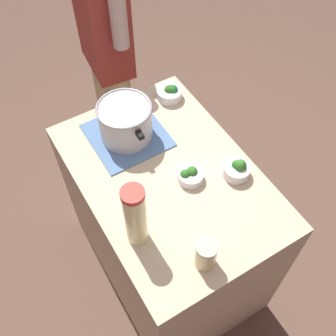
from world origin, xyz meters
The scene contains 10 objects.
ground_plane centered at (0.00, 0.00, 0.00)m, with size 8.00×8.00×0.00m, color brown.
counter_slab centered at (0.00, 0.00, 0.47)m, with size 1.03×0.70×0.94m, color #C9B593.
dish_cloth centered at (0.28, 0.05, 0.94)m, with size 0.33×0.33×0.01m, color #5478A6.
cooking_pot centered at (0.28, 0.05, 1.04)m, with size 0.31×0.24×0.18m.
lemonade_pitcher centered at (-0.19, 0.25, 1.09)m, with size 0.08×0.08×0.31m.
mason_jar centered at (-0.41, 0.09, 1.00)m, with size 0.08×0.08×0.13m.
broccoli_bowl_front centered at (0.39, -0.25, 0.97)m, with size 0.12×0.12×0.08m.
broccoli_bowl_center centered at (-0.15, -0.25, 0.97)m, with size 0.12×0.12×0.09m.
broccoli_bowl_back centered at (-0.07, -0.07, 0.96)m, with size 0.11×0.11×0.07m.
person_cook centered at (0.87, -0.14, 0.89)m, with size 0.50×0.23×1.61m.
Camera 1 is at (-0.86, 0.52, 2.37)m, focal length 44.05 mm.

